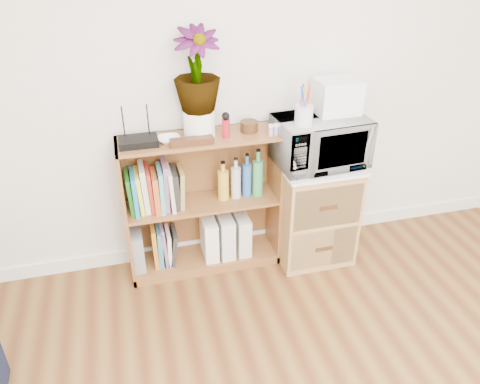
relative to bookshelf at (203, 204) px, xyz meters
name	(u,v)px	position (x,y,z in m)	size (l,w,h in m)	color
skirting_board	(248,237)	(0.35, 0.14, -0.42)	(4.00, 0.02, 0.10)	white
bookshelf	(203,204)	(0.00, 0.00, 0.00)	(1.00, 0.30, 0.95)	brown
wicker_unit	(313,211)	(0.75, -0.08, -0.12)	(0.50, 0.45, 0.70)	#9E7542
microwave	(320,141)	(0.75, -0.08, 0.40)	(0.56, 0.38, 0.31)	white
pen_cup	(304,115)	(0.60, -0.16, 0.61)	(0.11, 0.11, 0.12)	silver
small_appliance	(337,96)	(0.87, -0.01, 0.66)	(0.26, 0.22, 0.21)	white
router	(138,141)	(-0.36, -0.02, 0.50)	(0.22, 0.15, 0.04)	black
white_bowl	(169,140)	(-0.19, -0.03, 0.49)	(0.13, 0.13, 0.03)	white
plant_pot	(199,123)	(0.01, 0.02, 0.55)	(0.19, 0.19, 0.16)	white
potted_plant	(197,70)	(0.01, 0.02, 0.87)	(0.27, 0.27, 0.48)	#326D2B
trinket_box	(192,141)	(-0.06, -0.10, 0.50)	(0.25, 0.06, 0.04)	#3B1F10
kokeshi_doll	(226,128)	(0.15, -0.04, 0.53)	(0.05, 0.05, 0.11)	#A41420
wooden_bowl	(249,126)	(0.31, 0.01, 0.51)	(0.11, 0.11, 0.06)	#341C0E
paint_jars	(276,131)	(0.45, -0.09, 0.50)	(0.11, 0.04, 0.06)	pink
file_box	(137,248)	(-0.45, 0.00, -0.27)	(0.08, 0.22, 0.27)	gray
magazine_holder_left	(209,237)	(0.03, -0.01, -0.26)	(0.09, 0.23, 0.29)	white
magazine_holder_mid	(225,234)	(0.14, -0.01, -0.26)	(0.09, 0.24, 0.30)	silver
magazine_holder_right	(241,233)	(0.26, -0.01, -0.27)	(0.09, 0.22, 0.28)	silver
cookbooks	(155,189)	(-0.29, 0.00, 0.16)	(0.35, 0.20, 0.31)	#216E1D
liquor_bottles	(241,177)	(0.26, 0.00, 0.17)	(0.30, 0.07, 0.32)	gold
lower_books	(163,244)	(-0.28, 0.00, -0.27)	(0.17, 0.19, 0.29)	#BA7120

